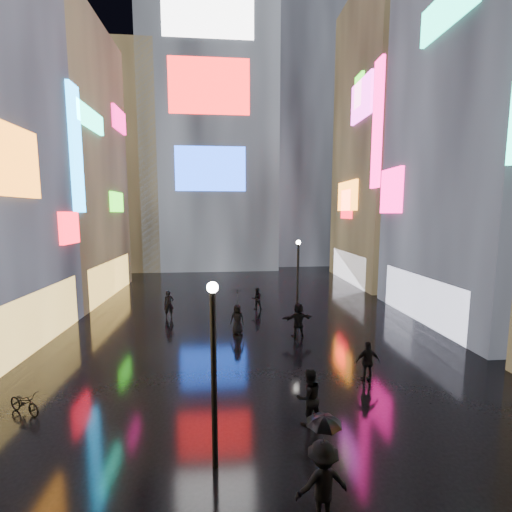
{
  "coord_description": "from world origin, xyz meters",
  "views": [
    {
      "loc": [
        -1.39,
        -3.45,
        6.94
      ],
      "look_at": [
        0.0,
        12.0,
        5.0
      ],
      "focal_mm": 24.0,
      "sensor_mm": 36.0,
      "label": 1
    }
  ],
  "objects": [
    {
      "name": "pedestrian_5",
      "position": [
        2.67,
        14.95,
        0.97
      ],
      "size": [
        1.85,
        0.82,
        1.93
      ],
      "primitive_type": "imported",
      "rotation": [
        0.0,
        0.0,
        3.29
      ],
      "color": "black",
      "rests_on": "ground"
    },
    {
      "name": "pedestrian_7",
      "position": [
        0.84,
        20.67,
        0.79
      ],
      "size": [
        0.82,
        0.66,
        1.57
      ],
      "primitive_type": "imported",
      "rotation": [
        0.0,
        0.0,
        3.23
      ],
      "color": "black",
      "rests_on": "ground"
    },
    {
      "name": "pedestrian_4",
      "position": [
        -0.75,
        15.74,
        0.85
      ],
      "size": [
        0.95,
        0.77,
        1.69
      ],
      "primitive_type": "imported",
      "rotation": [
        0.0,
        0.0,
        -0.31
      ],
      "color": "black",
      "rests_on": "ground"
    },
    {
      "name": "building_right_mid",
      "position": [
        15.98,
        17.01,
        14.99
      ],
      "size": [
        10.28,
        13.7,
        30.0
      ],
      "color": "black",
      "rests_on": "ground"
    },
    {
      "name": "lamp_far",
      "position": [
        3.37,
        18.47,
        2.94
      ],
      "size": [
        0.3,
        0.3,
        5.2
      ],
      "color": "black",
      "rests_on": "ground"
    },
    {
      "name": "lamp_near",
      "position": [
        -1.73,
        5.23,
        2.94
      ],
      "size": [
        0.3,
        0.3,
        5.2
      ],
      "color": "black",
      "rests_on": "ground"
    },
    {
      "name": "ground",
      "position": [
        0.0,
        20.0,
        0.0
      ],
      "size": [
        140.0,
        140.0,
        0.0
      ],
      "primitive_type": "plane",
      "color": "black",
      "rests_on": "ground"
    },
    {
      "name": "umbrella_1",
      "position": [
        0.71,
        3.33,
        2.26
      ],
      "size": [
        1.04,
        1.04,
        0.67
      ],
      "primitive_type": "imported",
      "rotation": [
        0.0,
        0.0,
        0.53
      ],
      "color": "black",
      "rests_on": "pedestrian_2"
    },
    {
      "name": "pedestrian_2",
      "position": [
        0.71,
        3.33,
        0.96
      ],
      "size": [
        1.33,
        0.88,
        1.92
      ],
      "primitive_type": "imported",
      "rotation": [
        0.0,
        0.0,
        3.28
      ],
      "color": "black",
      "rests_on": "ground"
    },
    {
      "name": "bicycle",
      "position": [
        -8.42,
        8.38,
        0.4
      ],
      "size": [
        1.57,
        1.2,
        0.79
      ],
      "primitive_type": "imported",
      "rotation": [
        0.0,
        0.0,
        1.06
      ],
      "color": "black",
      "rests_on": "ground"
    },
    {
      "name": "tower_main",
      "position": [
        -3.0,
        43.97,
        21.01
      ],
      "size": [
        16.0,
        14.2,
        42.0
      ],
      "color": "black",
      "rests_on": "ground"
    },
    {
      "name": "pedestrian_1",
      "position": [
        1.29,
        6.92,
        0.95
      ],
      "size": [
        1.06,
        0.92,
        1.89
      ],
      "primitive_type": "imported",
      "rotation": [
        0.0,
        0.0,
        3.39
      ],
      "color": "black",
      "rests_on": "ground"
    },
    {
      "name": "building_left_far",
      "position": [
        -15.98,
        26.0,
        10.98
      ],
      "size": [
        10.28,
        12.0,
        22.0
      ],
      "color": "black",
      "rests_on": "ground"
    },
    {
      "name": "building_right_far",
      "position": [
        15.98,
        30.0,
        13.98
      ],
      "size": [
        10.28,
        12.0,
        28.0
      ],
      "color": "black",
      "rests_on": "ground"
    },
    {
      "name": "pedestrian_3",
      "position": [
        4.43,
        9.56,
        0.85
      ],
      "size": [
        1.01,
        0.46,
        1.69
      ],
      "primitive_type": "imported",
      "rotation": [
        0.0,
        0.0,
        3.1
      ],
      "color": "black",
      "rests_on": "ground"
    },
    {
      "name": "umbrella_2",
      "position": [
        -0.75,
        15.74,
        2.17
      ],
      "size": [
        1.35,
        1.34,
        0.94
      ],
      "primitive_type": "imported",
      "rotation": [
        0.0,
        0.0,
        4.33
      ],
      "color": "black",
      "rests_on": "pedestrian_4"
    },
    {
      "name": "pedestrian_6",
      "position": [
        -5.2,
        19.23,
        0.9
      ],
      "size": [
        0.75,
        0.6,
        1.81
      ],
      "primitive_type": "imported",
      "rotation": [
        0.0,
        0.0,
        0.28
      ],
      "color": "black",
      "rests_on": "ground"
    },
    {
      "name": "tower_flank_right",
      "position": [
        9.0,
        46.0,
        17.0
      ],
      "size": [
        12.0,
        12.0,
        34.0
      ],
      "primitive_type": "cube",
      "color": "black",
      "rests_on": "ground"
    },
    {
      "name": "tower_flank_left",
      "position": [
        -14.0,
        42.0,
        13.0
      ],
      "size": [
        10.0,
        10.0,
        26.0
      ],
      "primitive_type": "cube",
      "color": "black",
      "rests_on": "ground"
    }
  ]
}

